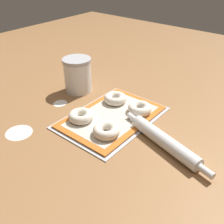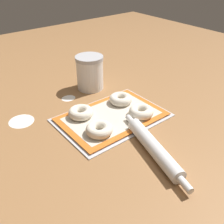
# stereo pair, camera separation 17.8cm
# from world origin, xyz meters

# --- Properties ---
(ground_plane) EXTENTS (2.80, 2.80, 0.00)m
(ground_plane) POSITION_xyz_m (0.00, 0.00, 0.00)
(ground_plane) COLOR olive
(baking_tray) EXTENTS (0.41, 0.28, 0.01)m
(baking_tray) POSITION_xyz_m (-0.01, -0.01, 0.00)
(baking_tray) COLOR silver
(baking_tray) RESTS_ON ground_plane
(baking_mat) EXTENTS (0.38, 0.26, 0.00)m
(baking_mat) POSITION_xyz_m (-0.01, -0.01, 0.01)
(baking_mat) COLOR orange
(baking_mat) RESTS_ON baking_tray
(bagel_front_left) EXTENTS (0.09, 0.09, 0.03)m
(bagel_front_left) POSITION_xyz_m (-0.11, -0.07, 0.03)
(bagel_front_left) COLOR silver
(bagel_front_left) RESTS_ON baking_mat
(bagel_front_right) EXTENTS (0.09, 0.09, 0.03)m
(bagel_front_right) POSITION_xyz_m (0.08, -0.08, 0.03)
(bagel_front_right) COLOR silver
(bagel_front_right) RESTS_ON baking_mat
(bagel_back_left) EXTENTS (0.09, 0.09, 0.03)m
(bagel_back_left) POSITION_xyz_m (-0.10, 0.06, 0.03)
(bagel_back_left) COLOR silver
(bagel_back_left) RESTS_ON baking_mat
(bagel_back_right) EXTENTS (0.09, 0.09, 0.03)m
(bagel_back_right) POSITION_xyz_m (0.08, 0.05, 0.03)
(bagel_back_right) COLOR silver
(bagel_back_right) RESTS_ON baking_mat
(flour_canister) EXTENTS (0.12, 0.12, 0.15)m
(flour_canister) POSITION_xyz_m (0.08, 0.25, 0.08)
(flour_canister) COLOR white
(flour_canister) RESTS_ON ground_plane
(rolling_pin) EXTENTS (0.13, 0.37, 0.05)m
(rolling_pin) POSITION_xyz_m (-0.03, -0.25, 0.02)
(rolling_pin) COLOR silver
(rolling_pin) RESTS_ON ground_plane
(flour_patch_near) EXTENTS (0.09, 0.10, 0.00)m
(flour_patch_near) POSITION_xyz_m (-0.29, 0.19, 0.00)
(flour_patch_near) COLOR white
(flour_patch_near) RESTS_ON ground_plane
(flour_patch_far) EXTENTS (0.06, 0.05, 0.00)m
(flour_patch_far) POSITION_xyz_m (-0.06, 0.23, 0.00)
(flour_patch_far) COLOR white
(flour_patch_far) RESTS_ON ground_plane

